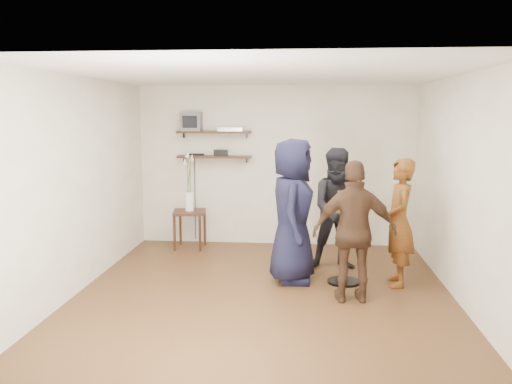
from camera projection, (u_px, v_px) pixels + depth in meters
room at (264, 186)px, 6.40m from camera, size 4.58×5.08×2.68m
shelf_upper at (214, 132)px, 8.75m from camera, size 1.20×0.25×0.04m
shelf_lower at (214, 157)px, 8.81m from camera, size 1.20×0.25×0.04m
crt_monitor at (192, 122)px, 8.76m from camera, size 0.32×0.30×0.30m
dvd_deck at (231, 129)px, 8.72m from camera, size 0.40×0.24×0.06m
radio at (221, 153)px, 8.79m from camera, size 0.22×0.10×0.10m
power_strip at (195, 154)px, 8.88m from camera, size 0.30×0.05×0.03m
side_table at (190, 217)px, 8.66m from camera, size 0.58×0.58×0.61m
vase_lilies at (189, 192)px, 8.60m from camera, size 0.19×0.20×0.98m
drinks_table at (345, 234)px, 6.86m from camera, size 0.54×0.54×0.99m
wine_glass_fl at (340, 196)px, 6.75m from camera, size 0.07×0.07×0.21m
wine_glass_fr at (351, 196)px, 6.74m from camera, size 0.07×0.07×0.21m
wine_glass_bl at (344, 195)px, 6.86m from camera, size 0.07×0.07×0.20m
wine_glass_br at (348, 195)px, 6.80m from camera, size 0.07×0.07×0.22m
person_plaid at (399, 222)px, 6.77m from camera, size 0.39×0.59×1.61m
person_dark at (339, 209)px, 7.49m from camera, size 0.85×0.68×1.69m
person_navy at (292, 211)px, 6.90m from camera, size 0.62×0.92×1.84m
person_brown at (355, 232)px, 6.17m from camera, size 0.99×0.48×1.64m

